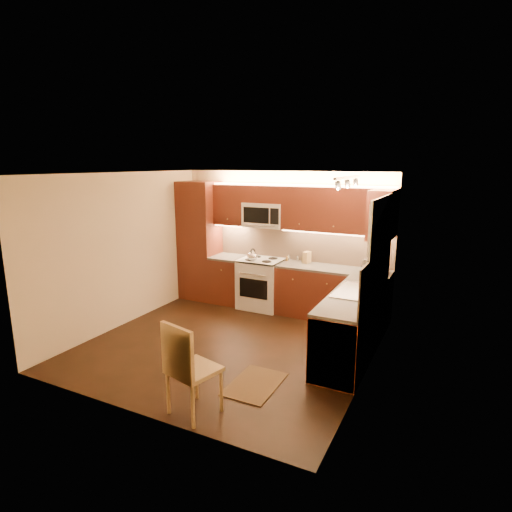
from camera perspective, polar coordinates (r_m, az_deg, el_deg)
The scene contains 37 objects.
floor at distance 6.42m, azimuth -3.46°, elevation -11.79°, with size 4.00×4.00×0.01m, color black.
ceiling at distance 5.85m, azimuth -3.78°, elevation 11.10°, with size 4.00×4.00×0.01m, color beige.
wall_back at distance 7.77m, azimuth 3.77°, elevation 2.19°, with size 4.00×0.01×2.50m, color beige.
wall_front at distance 4.47m, azimuth -16.61°, elevation -6.20°, with size 4.00×0.01×2.50m, color beige.
wall_left at distance 7.21m, azimuth -17.52°, elevation 0.80°, with size 0.01×4.00×2.50m, color beige.
wall_right at distance 5.33m, azimuth 15.37°, elevation -3.08°, with size 0.01×4.00×2.50m, color beige.
pantry at distance 8.31m, azimuth -7.61°, elevation 2.07°, with size 0.70×0.60×2.30m, color #4E1D10.
base_cab_back_left at distance 8.13m, azimuth -3.60°, elevation -3.29°, with size 0.62×0.60×0.86m, color #4E1D10.
counter_back_left at distance 8.02m, azimuth -3.64°, elevation -0.19°, with size 0.62×0.60×0.04m, color #393734.
base_cab_back_right at distance 7.36m, azimuth 10.28°, elevation -5.16°, with size 1.92×0.60×0.86m, color #4E1D10.
counter_back_right at distance 7.24m, azimuth 10.42°, elevation -1.77°, with size 1.92×0.60×0.04m, color #393734.
base_cab_right at distance 6.02m, azimuth 12.85°, elevation -9.36°, with size 0.60×2.00×0.86m, color #4E1D10.
counter_right at distance 5.87m, azimuth 13.06°, elevation -5.28°, with size 0.60×2.00×0.04m, color #393734.
dishwasher at distance 5.40m, azimuth 11.03°, elevation -11.94°, with size 0.58×0.60×0.84m, color silver.
backsplash_back at distance 7.65m, azimuth 6.16°, elevation 1.59°, with size 3.30×0.02×0.60m, color tan.
backsplash_right at distance 5.73m, azimuth 16.04°, elevation -2.56°, with size 0.02×2.00×0.60m, color tan.
upper_cab_back_left at distance 7.97m, azimuth -3.29°, elevation 6.99°, with size 0.62×0.35×0.75m, color #4E1D10.
upper_cab_back_right at distance 7.18m, azimuth 11.01°, elevation 6.17°, with size 1.92×0.35×0.75m, color #4E1D10.
upper_cab_bridge at distance 7.63m, azimuth 1.25°, elevation 8.42°, with size 0.76×0.35×0.31m, color #4E1D10.
upper_cab_right_corner at distance 6.60m, azimuth 16.60°, elevation 5.33°, with size 0.35×0.50×0.75m, color #4E1D10.
stove at distance 7.79m, azimuth 0.72°, elevation -3.74°, with size 0.76×0.65×0.92m, color silver, non-canonical shape.
microwave at distance 7.65m, azimuth 1.19°, elevation 5.61°, with size 0.76×0.38×0.44m, color silver, non-canonical shape.
window_frame at distance 5.79m, azimuth 16.50°, elevation 1.62°, with size 0.03×1.44×1.24m, color silver.
window_blinds at distance 5.79m, azimuth 16.31°, elevation 1.64°, with size 0.02×1.36×1.16m, color silver.
sink at distance 5.98m, azimuth 13.44°, elevation -4.01°, with size 0.52×0.86×0.15m, color silver, non-canonical shape.
faucet at distance 5.93m, azimuth 15.18°, elevation -3.51°, with size 0.20×0.04×0.30m, color silver, non-canonical shape.
track_light_bar at distance 5.64m, azimuth 12.36°, elevation 10.38°, with size 0.04×1.20×0.03m, color silver.
kettle at distance 7.53m, azimuth -0.48°, elevation 0.19°, with size 0.19×0.19×0.23m, color silver, non-canonical shape.
toaster_oven at distance 7.08m, azimuth 15.98°, elevation -1.28°, with size 0.37×0.28×0.22m, color silver.
knife_block at distance 7.51m, azimuth 6.93°, elevation -0.19°, with size 0.09×0.15×0.20m, color #A38249.
spice_jar_a at distance 7.63m, azimuth 5.70°, elevation -0.34°, with size 0.04×0.04×0.10m, color silver.
spice_jar_b at distance 7.53m, azimuth 6.39°, elevation -0.51°, with size 0.04×0.04×0.11m, color brown.
spice_jar_c at distance 7.73m, azimuth 4.52°, elevation -0.18°, with size 0.05×0.05×0.09m, color silver.
spice_jar_d at distance 7.64m, azimuth 4.24°, elevation -0.36°, with size 0.04×0.04×0.09m, color olive.
soap_bottle at distance 6.56m, azimuth 15.62°, elevation -2.36°, with size 0.10×0.10×0.22m, color silver.
rug at distance 5.35m, azimuth -0.15°, elevation -17.00°, with size 0.55×0.83×0.01m, color black.
dining_chair at distance 4.64m, azimuth -8.42°, elevation -14.73°, with size 0.47×0.47×1.06m, color #A38249, non-canonical shape.
Camera 1 is at (2.94, -5.06, 2.65)m, focal length 29.46 mm.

